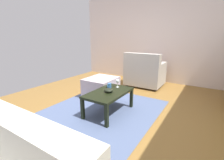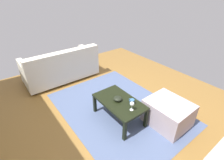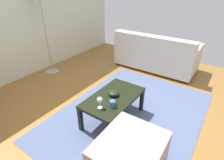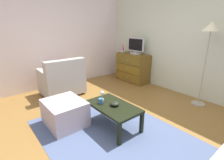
{
  "view_description": "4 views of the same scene",
  "coord_description": "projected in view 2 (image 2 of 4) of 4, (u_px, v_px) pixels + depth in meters",
  "views": [
    {
      "loc": [
        2.18,
        1.4,
        1.32
      ],
      "look_at": [
        0.22,
        0.17,
        0.69
      ],
      "focal_mm": 25.74,
      "sensor_mm": 36.0,
      "label": 1
    },
    {
      "loc": [
        -1.76,
        1.44,
        2.14
      ],
      "look_at": [
        0.03,
        0.08,
        0.83
      ],
      "focal_mm": 26.86,
      "sensor_mm": 36.0,
      "label": 2
    },
    {
      "loc": [
        -1.71,
        -1.18,
        1.78
      ],
      "look_at": [
        0.05,
        0.03,
        0.6
      ],
      "focal_mm": 28.9,
      "sensor_mm": 36.0,
      "label": 3
    },
    {
      "loc": [
        1.88,
        -1.62,
        1.64
      ],
      "look_at": [
        -0.07,
        -0.03,
        0.82
      ],
      "focal_mm": 26.72,
      "sensor_mm": 36.0,
      "label": 4
    }
  ],
  "objects": [
    {
      "name": "area_rug",
      "position": [
        118.0,
        108.0,
        3.28
      ],
      "size": [
        2.6,
        1.9,
        0.01
      ],
      "primitive_type": "cube",
      "color": "#4D5D82",
      "rests_on": "ground_plane"
    },
    {
      "name": "ottoman",
      "position": [
        168.0,
        113.0,
        2.85
      ],
      "size": [
        0.71,
        0.61,
        0.43
      ],
      "primitive_type": "cube",
      "rotation": [
        0.0,
        0.0,
        0.02
      ],
      "color": "#B3A3AD",
      "rests_on": "ground_plane"
    },
    {
      "name": "coffee_table",
      "position": [
        119.0,
        103.0,
        2.88
      ],
      "size": [
        0.91,
        0.53,
        0.4
      ],
      "color": "black",
      "rests_on": "ground_plane"
    },
    {
      "name": "wine_glass",
      "position": [
        132.0,
        104.0,
        2.59
      ],
      "size": [
        0.07,
        0.07,
        0.16
      ],
      "color": "silver",
      "rests_on": "coffee_table"
    },
    {
      "name": "couch_large",
      "position": [
        61.0,
        67.0,
        4.15
      ],
      "size": [
        0.85,
        1.74,
        0.81
      ],
      "color": "#332319",
      "rests_on": "ground_plane"
    },
    {
      "name": "bowl_decorative",
      "position": [
        118.0,
        99.0,
        2.84
      ],
      "size": [
        0.15,
        0.15,
        0.07
      ],
      "primitive_type": "ellipsoid",
      "color": "black",
      "rests_on": "coffee_table"
    },
    {
      "name": "mug",
      "position": [
        132.0,
        102.0,
        2.76
      ],
      "size": [
        0.11,
        0.08,
        0.08
      ],
      "color": "#34659F",
      "rests_on": "coffee_table"
    },
    {
      "name": "ground_plane",
      "position": [
        116.0,
        120.0,
        3.05
      ],
      "size": [
        5.77,
        5.09,
        0.05
      ],
      "primitive_type": "cube",
      "color": "olive"
    }
  ]
}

